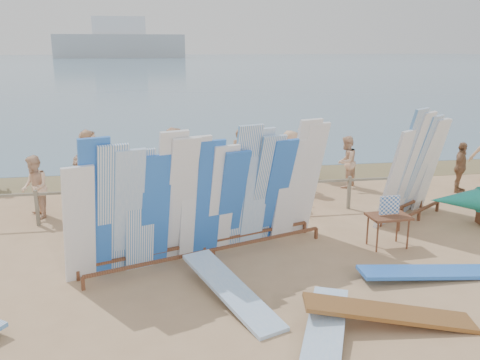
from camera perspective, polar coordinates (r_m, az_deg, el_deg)
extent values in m
plane|color=tan|center=(10.42, -2.85, -9.42)|extent=(160.00, 160.00, 0.00)
cube|color=slate|center=(137.51, -9.34, 12.90)|extent=(320.00, 240.00, 0.02)
cube|color=olive|center=(17.21, -5.69, 0.39)|extent=(40.00, 2.60, 0.01)
cube|color=#999EA3|center=(189.75, -13.28, 14.41)|extent=(45.00, 8.00, 8.00)
cube|color=silver|center=(189.87, -13.41, 16.52)|extent=(18.00, 6.00, 6.00)
cube|color=gray|center=(12.96, -4.46, -0.76)|extent=(12.00, 0.06, 0.06)
cube|color=gray|center=(13.34, -21.83, -2.93)|extent=(0.08, 0.08, 0.90)
cube|color=gray|center=(13.05, -13.22, -2.62)|extent=(0.08, 0.08, 0.90)
cube|color=gray|center=(13.06, -4.43, -2.24)|extent=(0.08, 0.08, 0.90)
cube|color=gray|center=(13.37, 4.14, -1.82)|extent=(0.08, 0.08, 0.90)
cube|color=gray|center=(13.97, 12.14, -1.40)|extent=(0.08, 0.08, 0.90)
cube|color=gray|center=(14.81, 19.36, -0.99)|extent=(0.08, 0.08, 0.90)
cube|color=brown|center=(10.45, -3.03, -7.83)|extent=(4.95, 1.79, 0.06)
cube|color=brown|center=(10.82, -4.06, -7.03)|extent=(4.95, 1.79, 0.06)
cube|color=white|center=(9.58, -17.59, -4.91)|extent=(0.73, 0.76, 2.31)
cube|color=blue|center=(9.57, -15.93, -3.33)|extent=(0.74, 0.80, 2.78)
cube|color=white|center=(9.65, -14.15, -3.47)|extent=(0.78, 0.93, 2.64)
cube|color=#90BAE7|center=(9.75, -12.40, -3.53)|extent=(0.79, 0.95, 2.53)
cube|color=white|center=(9.81, -11.17, -3.49)|extent=(0.70, 0.69, 2.48)
cube|color=blue|center=(9.92, -9.49, -3.58)|extent=(0.73, 0.78, 2.36)
cube|color=white|center=(9.95, -7.90, -2.13)|extent=(0.80, 0.97, 2.79)
cube|color=white|center=(10.05, -6.72, -2.33)|extent=(0.83, 1.06, 2.66)
cube|color=white|center=(10.17, -5.14, -2.16)|extent=(0.72, 0.74, 2.63)
cube|color=blue|center=(10.30, -3.58, -2.21)|extent=(0.72, 0.73, 2.52)
cube|color=white|center=(10.45, -2.08, -2.29)|extent=(0.74, 0.80, 2.40)
cube|color=blue|center=(10.56, -1.01, -2.47)|extent=(0.78, 0.90, 2.27)
cube|color=white|center=(10.63, 0.43, -0.94)|extent=(0.75, 0.84, 2.77)
cube|color=#90BAE7|center=(10.79, 1.83, -0.97)|extent=(0.73, 0.78, 2.68)
cube|color=white|center=(10.92, 2.82, -1.20)|extent=(0.79, 0.96, 2.52)
cube|color=blue|center=(11.09, 4.15, -1.27)|extent=(0.80, 0.97, 2.41)
cube|color=white|center=(11.26, 5.44, -1.19)|extent=(0.73, 0.76, 2.36)
cube|color=white|center=(11.37, 6.73, 0.07)|extent=(0.79, 0.96, 2.79)
cube|color=white|center=(11.51, 7.61, -0.03)|extent=(0.78, 0.92, 2.70)
cube|color=brown|center=(13.55, 19.49, -3.26)|extent=(1.76, 1.28, 0.06)
cube|color=brown|center=(13.74, 17.75, -2.86)|extent=(1.76, 1.28, 0.06)
cube|color=white|center=(12.54, 16.93, 0.04)|extent=(0.84, 0.85, 2.42)
cube|color=white|center=(12.83, 17.87, 1.38)|extent=(0.93, 0.98, 2.89)
cube|color=white|center=(13.20, 18.66, 1.41)|extent=(0.94, 1.00, 2.78)
cube|color=white|center=(13.57, 19.41, 1.45)|extent=(0.95, 1.01, 2.66)
cube|color=white|center=(13.87, 19.97, 1.42)|extent=(0.96, 1.02, 2.54)
cube|color=white|center=(14.23, 20.66, 1.55)|extent=(0.84, 0.86, 2.48)
cone|color=teal|center=(13.30, 23.12, -2.06)|extent=(1.34, 0.75, 0.60)
cube|color=brown|center=(11.48, 16.36, -3.94)|extent=(0.91, 0.67, 0.05)
cube|color=white|center=(11.40, 16.45, -2.71)|extent=(0.46, 0.06, 0.41)
cube|color=brown|center=(8.68, 16.28, -15.34)|extent=(2.74, 1.03, 0.43)
cube|color=#90BAE7|center=(9.07, -1.06, -13.31)|extent=(1.52, 2.70, 0.41)
cube|color=blue|center=(10.49, 20.37, -10.22)|extent=(2.71, 0.64, 0.22)
cube|color=#90BAE7|center=(7.94, 9.34, -17.99)|extent=(1.60, 2.69, 0.28)
cube|color=red|center=(14.27, 0.03, -1.18)|extent=(0.71, 0.67, 0.05)
cube|color=red|center=(14.43, 0.16, 0.22)|extent=(0.61, 0.33, 0.58)
cube|color=red|center=(14.47, 1.94, -1.10)|extent=(0.68, 0.66, 0.05)
cube|color=red|center=(14.57, 1.38, 0.09)|extent=(0.53, 0.38, 0.52)
cube|color=red|center=(13.96, 4.85, -0.64)|extent=(0.55, 0.82, 0.56)
cube|color=red|center=(14.16, 4.72, 1.09)|extent=(0.48, 0.22, 0.35)
imported|color=#8C6042|center=(15.71, -16.67, 1.95)|extent=(0.78, 0.61, 1.88)
imported|color=#8C6042|center=(16.08, 0.02, 2.65)|extent=(0.73, 0.58, 1.75)
imported|color=tan|center=(14.91, -13.61, 0.80)|extent=(1.05, 0.89, 1.53)
imported|color=tan|center=(15.36, 5.63, 2.15)|extent=(0.99, 0.81, 1.84)
imported|color=beige|center=(13.83, -22.04, -0.77)|extent=(0.64, 0.87, 1.62)
imported|color=tan|center=(16.95, 7.64, 3.34)|extent=(1.00, 1.30, 1.86)
imported|color=beige|center=(16.02, 11.83, 2.01)|extent=(0.81, 0.82, 1.61)
imported|color=beige|center=(15.79, -7.37, 2.53)|extent=(0.67, 1.78, 1.88)
imported|color=#8C6042|center=(16.49, 23.50, 1.29)|extent=(0.90, 0.91, 1.53)
imported|color=beige|center=(15.86, -16.53, 2.10)|extent=(1.41, 1.79, 1.89)
imported|color=#8C6042|center=(14.50, -3.23, 1.16)|extent=(1.08, 0.87, 1.70)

